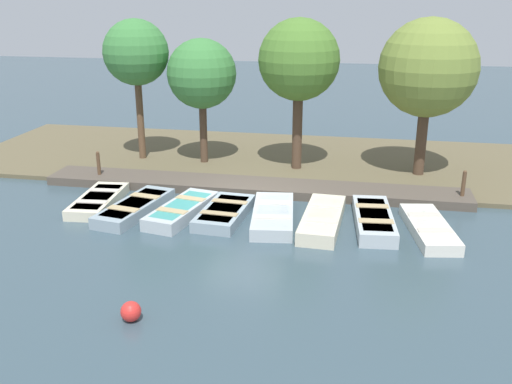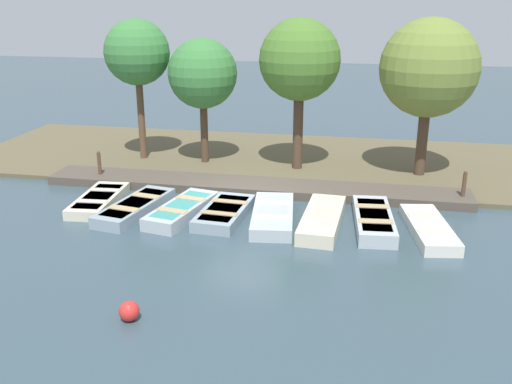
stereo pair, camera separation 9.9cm
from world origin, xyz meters
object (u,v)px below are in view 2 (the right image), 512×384
(park_tree_left, at_px, (203,74))
(rowboat_0, at_px, (99,200))
(park_tree_right, at_px, (429,69))
(mooring_post_near, at_px, (100,166))
(rowboat_1, at_px, (135,207))
(buoy, at_px, (129,311))
(rowboat_3, at_px, (224,212))
(rowboat_4, at_px, (273,215))
(rowboat_5, at_px, (322,219))
(mooring_post_far, at_px, (464,188))
(park_tree_far_left, at_px, (137,53))
(park_tree_center, at_px, (300,61))
(rowboat_7, at_px, (429,228))
(rowboat_2, at_px, (182,210))
(rowboat_6, at_px, (374,220))

(park_tree_left, bearing_deg, rowboat_0, -22.92)
(park_tree_right, bearing_deg, mooring_post_near, -76.82)
(rowboat_1, height_order, buoy, buoy)
(rowboat_3, bearing_deg, rowboat_4, 94.42)
(rowboat_5, bearing_deg, mooring_post_far, 124.41)
(rowboat_5, height_order, park_tree_left, park_tree_left)
(rowboat_3, distance_m, mooring_post_near, 5.76)
(park_tree_right, bearing_deg, park_tree_far_left, -91.06)
(mooring_post_far, bearing_deg, rowboat_3, -70.48)
(rowboat_1, relative_size, park_tree_right, 0.59)
(mooring_post_far, height_order, buoy, mooring_post_far)
(park_tree_far_left, bearing_deg, buoy, 20.12)
(rowboat_0, relative_size, park_tree_center, 0.53)
(rowboat_5, relative_size, park_tree_center, 0.59)
(buoy, bearing_deg, park_tree_right, 149.33)
(buoy, xyz_separation_m, park_tree_left, (-11.10, -1.54, 3.29))
(rowboat_0, height_order, park_tree_far_left, park_tree_far_left)
(rowboat_1, bearing_deg, park_tree_center, 150.52)
(rowboat_4, xyz_separation_m, rowboat_7, (0.11, 4.41, -0.02))
(rowboat_2, relative_size, rowboat_3, 1.12)
(park_tree_left, bearing_deg, rowboat_3, 21.65)
(rowboat_7, bearing_deg, park_tree_left, -133.23)
(park_tree_left, bearing_deg, park_tree_center, 87.25)
(rowboat_0, relative_size, park_tree_left, 0.61)
(rowboat_0, height_order, mooring_post_near, mooring_post_near)
(rowboat_1, xyz_separation_m, rowboat_4, (-0.12, 4.23, 0.01))
(mooring_post_far, distance_m, park_tree_center, 7.07)
(rowboat_7, bearing_deg, rowboat_2, -99.31)
(park_tree_right, bearing_deg, rowboat_3, -49.35)
(rowboat_1, height_order, rowboat_2, rowboat_2)
(mooring_post_near, xyz_separation_m, park_tree_far_left, (-2.80, 0.52, 3.64))
(rowboat_2, xyz_separation_m, park_tree_far_left, (-5.42, -3.34, 4.02))
(rowboat_7, distance_m, park_tree_center, 7.80)
(mooring_post_far, relative_size, park_tree_center, 0.20)
(rowboat_4, height_order, buoy, buoy)
(rowboat_7, relative_size, mooring_post_far, 2.81)
(rowboat_0, relative_size, rowboat_1, 0.89)
(rowboat_5, height_order, park_tree_right, park_tree_right)
(rowboat_7, distance_m, park_tree_left, 10.14)
(rowboat_0, xyz_separation_m, rowboat_4, (0.30, 5.63, 0.03))
(rowboat_7, relative_size, park_tree_far_left, 0.58)
(rowboat_2, relative_size, park_tree_far_left, 0.57)
(rowboat_3, bearing_deg, buoy, -1.21)
(rowboat_4, distance_m, mooring_post_near, 7.09)
(rowboat_2, xyz_separation_m, park_tree_left, (-5.35, -0.79, 3.31))
(rowboat_4, xyz_separation_m, park_tree_center, (-5.07, 0.08, 3.90))
(rowboat_6, relative_size, park_tree_right, 0.57)
(buoy, distance_m, park_tree_left, 11.68)
(park_tree_far_left, bearing_deg, park_tree_left, 88.29)
(rowboat_5, bearing_deg, mooring_post_near, -104.81)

